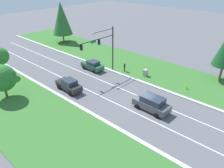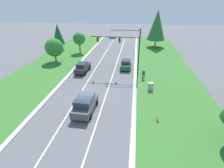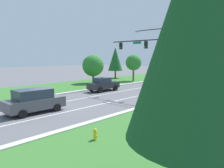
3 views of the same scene
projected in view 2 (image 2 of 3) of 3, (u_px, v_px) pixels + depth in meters
The scene contains 18 objects.
ground_plane at pixel (88, 104), 21.62m from camera, with size 160.00×160.00×0.00m, color #5B5B60.
curb_strip_right at pixel (134, 107), 20.91m from camera, with size 0.50×90.00×0.15m.
curb_strip_left at pixel (45, 101), 22.26m from camera, with size 0.50×90.00×0.15m.
grass_verge_right at pixel (179, 111), 20.30m from camera, with size 10.00×90.00×0.08m.
grass_verge_left at pixel (7, 98), 22.90m from camera, with size 10.00×90.00×0.08m.
lane_stripe_inner_left at pixel (74, 103), 21.83m from camera, with size 0.14×81.00×0.01m.
lane_stripe_inner_right at pixel (103, 105), 21.40m from camera, with size 0.14×81.00×0.01m.
traffic_signal_mast at pixel (125, 44), 28.30m from camera, with size 8.12×0.41×7.71m.
forest_sedan at pixel (126, 64), 32.69m from camera, with size 1.99×4.22×1.67m.
graphite_suv at pixel (85, 104), 19.93m from camera, with size 2.29×4.72×1.94m.
charcoal_sedan at pixel (83, 67), 30.92m from camera, with size 2.08×4.49×1.80m.
utility_cabinet at pixel (150, 87), 24.73m from camera, with size 0.70×0.60×1.19m.
pedestrian at pixel (144, 74), 28.04m from camera, with size 0.43×0.34×1.69m.
fire_hydrant at pixel (158, 119), 18.50m from camera, with size 0.34×0.20×0.70m.
conifer_near_right_tree at pixel (157, 25), 45.37m from camera, with size 4.67×4.67×9.49m.
oak_near_left_tree at pixel (54, 48), 35.10m from camera, with size 3.63×3.63×4.86m.
oak_far_left_tree at pixel (79, 39), 41.18m from camera, with size 2.92×2.92×4.93m.
conifer_mid_left_tree at pixel (58, 34), 43.00m from camera, with size 3.02×3.02×6.49m.
Camera 2 is at (5.36, -17.81, 11.68)m, focal length 28.00 mm.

